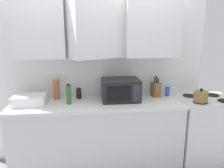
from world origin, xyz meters
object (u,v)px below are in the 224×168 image
bottle_spice_jar (56,89)px  knife_block (156,89)px  bottle_blue_cleaner (167,91)px  microwave (120,90)px  dish_rack (30,100)px  bottle_green_oil (69,94)px  stove_range (203,130)px  kettle (201,96)px  bottle_soy_dark (79,93)px

bottle_spice_jar → knife_block: bearing=-1.4°
bottle_blue_cleaner → microwave: bearing=-170.2°
dish_rack → microwave: bearing=2.8°
microwave → bottle_spice_jar: size_ratio=1.71×
microwave → knife_block: (0.51, 0.11, -0.04)m
microwave → bottle_blue_cleaner: (0.68, 0.12, -0.07)m
microwave → bottle_green_oil: (-0.65, -0.08, -0.02)m
dish_rack → bottle_spice_jar: size_ratio=1.35×
stove_range → kettle: (-0.17, -0.14, 0.53)m
dish_rack → bottle_blue_cleaner: bearing=5.5°
kettle → bottle_green_oil: bearing=175.4°
dish_rack → bottle_spice_jar: (0.29, 0.20, 0.07)m
bottle_green_oil → dish_rack: bearing=176.5°
bottle_spice_jar → bottle_soy_dark: (0.29, -0.01, -0.06)m
microwave → knife_block: size_ratio=1.66×
kettle → bottle_spice_jar: 1.86m
bottle_blue_cleaner → bottle_green_oil: bottle_green_oil is taller
microwave → knife_block: 0.53m
microwave → bottle_green_oil: size_ratio=1.90×
stove_range → bottle_green_oil: 1.90m
kettle → knife_block: knife_block is taller
dish_rack → bottle_blue_cleaner: (1.80, 0.17, 0.01)m
stove_range → knife_block: (-0.65, 0.19, 0.55)m
bottle_blue_cleaner → bottle_spice_jar: bottle_spice_jar is taller
dish_rack → bottle_green_oil: size_ratio=1.50×
bottle_blue_cleaner → bottle_soy_dark: size_ratio=1.04×
bottle_soy_dark → microwave: bearing=-14.1°
microwave → stove_range: bearing=-3.7°
kettle → bottle_spice_jar: bearing=168.8°
stove_range → bottle_green_oil: bottle_green_oil is taller
kettle → bottle_spice_jar: size_ratio=0.61×
stove_range → bottle_spice_jar: bearing=173.7°
bottle_green_oil → bottle_spice_jar: bearing=128.1°
microwave → bottle_soy_dark: bearing=165.9°
bottle_blue_cleaner → bottle_soy_dark: (-1.22, 0.02, -0.00)m
stove_range → bottle_blue_cleaner: 0.73m
knife_block → bottle_spice_jar: (-1.35, 0.03, 0.03)m
knife_block → bottle_green_oil: bearing=-170.5°
dish_rack → bottle_green_oil: bottle_green_oil is taller
microwave → kettle: bearing=-12.3°
stove_range → bottle_blue_cleaner: size_ratio=5.94×
kettle → bottle_green_oil: 1.65m
dish_rack → knife_block: 1.64m
bottle_blue_cleaner → dish_rack: bearing=-174.5°
stove_range → dish_rack: size_ratio=2.40×
stove_range → bottle_soy_dark: (-1.70, 0.21, 0.52)m
bottle_spice_jar → microwave: bearing=-9.8°
bottle_spice_jar → bottle_blue_cleaner: bearing=-1.0°
bottle_blue_cleaner → bottle_green_oil: size_ratio=0.61×
microwave → knife_block: bearing=12.3°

